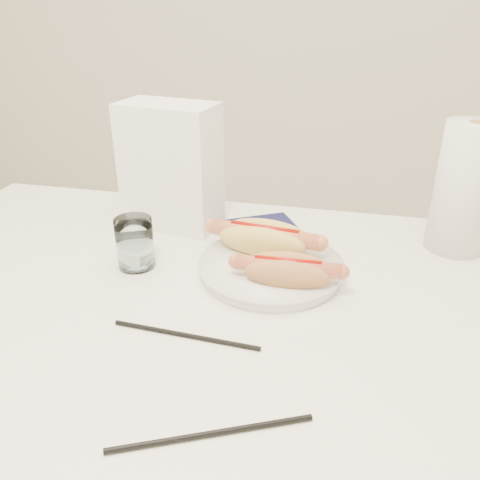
% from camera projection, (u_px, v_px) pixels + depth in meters
% --- Properties ---
extents(table, '(1.20, 0.80, 0.75)m').
position_uv_depth(table, '(191.00, 326.00, 0.82)').
color(table, white).
rests_on(table, ground).
extents(plate, '(0.27, 0.27, 0.02)m').
position_uv_depth(plate, '(271.00, 269.00, 0.85)').
color(plate, white).
rests_on(plate, table).
extents(hotdog_left, '(0.20, 0.10, 0.05)m').
position_uv_depth(hotdog_left, '(264.00, 239.00, 0.87)').
color(hotdog_left, '#E7C35C').
rests_on(hotdog_left, plate).
extents(hotdog_right, '(0.17, 0.07, 0.05)m').
position_uv_depth(hotdog_right, '(288.00, 270.00, 0.78)').
color(hotdog_right, '#BB7B49').
rests_on(hotdog_right, plate).
extents(water_glass, '(0.07, 0.07, 0.09)m').
position_uv_depth(water_glass, '(135.00, 243.00, 0.86)').
color(water_glass, silver).
rests_on(water_glass, table).
extents(chopstick_near, '(0.22, 0.02, 0.01)m').
position_uv_depth(chopstick_near, '(186.00, 335.00, 0.69)').
color(chopstick_near, black).
rests_on(chopstick_near, table).
extents(chopstick_far, '(0.21, 0.10, 0.01)m').
position_uv_depth(chopstick_far, '(212.00, 434.00, 0.54)').
color(chopstick_far, black).
rests_on(chopstick_far, table).
extents(napkin_box, '(0.20, 0.13, 0.25)m').
position_uv_depth(napkin_box, '(171.00, 167.00, 0.98)').
color(napkin_box, white).
rests_on(napkin_box, table).
extents(navy_napkin, '(0.19, 0.19, 0.01)m').
position_uv_depth(navy_napkin, '(264.00, 230.00, 1.00)').
color(navy_napkin, '#13153C').
rests_on(navy_napkin, table).
extents(paper_towel_roll, '(0.13, 0.13, 0.24)m').
position_uv_depth(paper_towel_roll, '(465.00, 189.00, 0.89)').
color(paper_towel_roll, white).
rests_on(paper_towel_roll, table).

